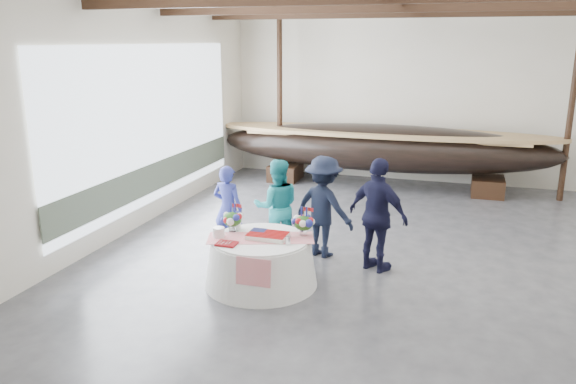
% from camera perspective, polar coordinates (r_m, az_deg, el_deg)
% --- Properties ---
extents(floor, '(10.00, 12.00, 0.01)m').
position_cam_1_polar(floor, '(9.97, 9.50, -6.69)').
color(floor, '#3D3D42').
rests_on(floor, ground).
extents(wall_back, '(10.00, 0.02, 4.50)m').
position_cam_1_polar(wall_back, '(15.31, 13.12, 9.42)').
color(wall_back, silver).
rests_on(wall_back, ground).
extents(wall_front, '(10.00, 0.02, 4.50)m').
position_cam_1_polar(wall_front, '(3.69, -2.50, -7.57)').
color(wall_front, silver).
rests_on(wall_front, ground).
extents(wall_left, '(0.02, 12.00, 4.50)m').
position_cam_1_polar(wall_left, '(11.17, -16.45, 7.20)').
color(wall_left, silver).
rests_on(wall_left, ground).
extents(pavilion_structure, '(9.80, 11.76, 4.50)m').
position_cam_1_polar(pavilion_structure, '(10.12, 11.23, 16.73)').
color(pavilion_structure, black).
rests_on(pavilion_structure, ground).
extents(open_bay, '(0.03, 7.00, 3.20)m').
position_cam_1_polar(open_bay, '(12.04, -13.47, 5.90)').
color(open_bay, silver).
rests_on(open_bay, ground).
extents(longboat_display, '(8.68, 1.74, 1.63)m').
position_cam_1_polar(longboat_display, '(14.54, 9.59, 4.49)').
color(longboat_display, black).
rests_on(longboat_display, ground).
extents(banquet_table, '(1.75, 1.75, 0.75)m').
position_cam_1_polar(banquet_table, '(8.75, -2.76, -7.02)').
color(banquet_table, white).
rests_on(banquet_table, ground).
extents(tabletop_items, '(1.71, 1.06, 0.40)m').
position_cam_1_polar(tabletop_items, '(8.72, -2.60, -3.42)').
color(tabletop_items, red).
rests_on(tabletop_items, banquet_table).
extents(guest_woman_blue, '(0.61, 0.44, 1.55)m').
position_cam_1_polar(guest_woman_blue, '(10.08, -6.13, -1.64)').
color(guest_woman_blue, navy).
rests_on(guest_woman_blue, ground).
extents(guest_woman_teal, '(1.01, 0.91, 1.70)m').
position_cam_1_polar(guest_woman_teal, '(9.88, -1.13, -1.49)').
color(guest_woman_teal, teal).
rests_on(guest_woman_teal, ground).
extents(guest_man_left, '(1.31, 1.03, 1.78)m').
position_cam_1_polar(guest_man_left, '(9.74, 3.63, -1.50)').
color(guest_man_left, black).
rests_on(guest_man_left, ground).
extents(guest_man_right, '(1.19, 0.91, 1.88)m').
position_cam_1_polar(guest_man_right, '(9.18, 9.13, -2.37)').
color(guest_man_right, black).
rests_on(guest_man_right, ground).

